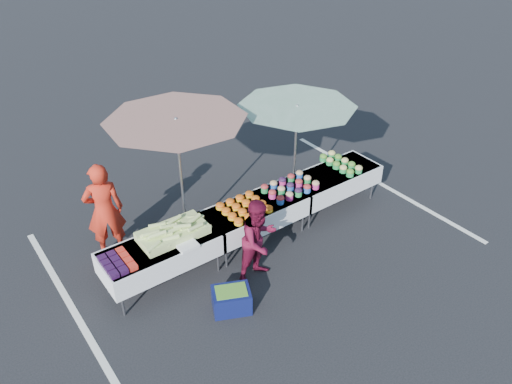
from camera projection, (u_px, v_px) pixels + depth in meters
ground at (256, 239)px, 8.85m from camera, size 80.00×80.00×0.00m
stripe_left at (79, 320)px, 7.25m from camera, size 0.10×5.00×0.00m
stripe_right at (379, 183)px, 10.44m from camera, size 0.10×5.00×0.00m
table_left at (161, 253)px, 7.63m from camera, size 1.86×0.81×0.75m
table_center at (256, 212)px, 8.53m from camera, size 1.86×0.81×0.75m
table_right at (333, 180)px, 9.42m from camera, size 1.86×0.81×0.75m
berry_punnets at (117, 263)px, 7.13m from camera, size 0.40×0.54×0.08m
corn_pile at (173, 232)px, 7.65m from camera, size 1.16×0.57×0.26m
plastic_bags at (187, 246)px, 7.48m from camera, size 0.30×0.25×0.05m
carrot_bowls at (244, 207)px, 8.28m from camera, size 0.75×0.69×0.11m
potato_cups at (290, 186)px, 8.77m from camera, size 0.94×0.58×0.16m
bean_baskets at (341, 163)px, 9.48m from camera, size 0.36×0.86×0.15m
vendor at (104, 210)px, 8.10m from camera, size 0.72×0.57×1.72m
customer at (259, 240)px, 7.68m from camera, size 0.77×0.64×1.43m
umbrella_left at (177, 130)px, 7.77m from camera, size 2.87×2.87×2.32m
umbrella_right at (297, 115)px, 8.65m from camera, size 2.30×2.30×2.13m
storage_bin at (231, 299)px, 7.35m from camera, size 0.68×0.60×0.36m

